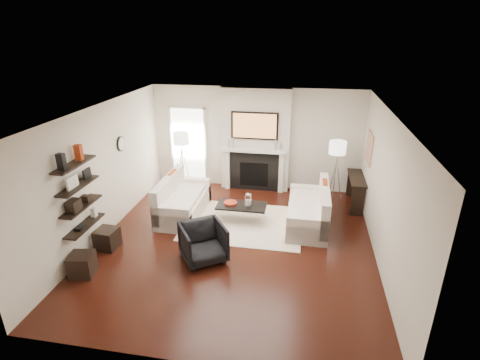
% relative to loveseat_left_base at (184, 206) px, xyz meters
% --- Properties ---
extents(room_envelope, '(6.00, 6.00, 6.00)m').
position_rel_loveseat_left_base_xyz_m(room_envelope, '(1.41, -1.02, 1.14)').
color(room_envelope, black).
rests_on(room_envelope, ground).
extents(chimney_breast, '(1.80, 0.25, 2.70)m').
position_rel_loveseat_left_base_xyz_m(chimney_breast, '(1.41, 1.86, 1.14)').
color(chimney_breast, silver).
rests_on(chimney_breast, floor).
extents(fireplace_surround, '(1.30, 0.02, 1.04)m').
position_rel_loveseat_left_base_xyz_m(fireplace_surround, '(1.41, 1.72, 0.31)').
color(fireplace_surround, black).
rests_on(fireplace_surround, floor).
extents(firebox, '(0.75, 0.02, 0.65)m').
position_rel_loveseat_left_base_xyz_m(firebox, '(1.41, 1.72, 0.24)').
color(firebox, black).
rests_on(firebox, floor).
extents(mantel_pilaster_l, '(0.12, 0.08, 1.10)m').
position_rel_loveseat_left_base_xyz_m(mantel_pilaster_l, '(0.69, 1.69, 0.34)').
color(mantel_pilaster_l, white).
rests_on(mantel_pilaster_l, floor).
extents(mantel_pilaster_r, '(0.12, 0.08, 1.10)m').
position_rel_loveseat_left_base_xyz_m(mantel_pilaster_r, '(2.13, 1.69, 0.34)').
color(mantel_pilaster_r, white).
rests_on(mantel_pilaster_r, floor).
extents(mantel_shelf, '(1.70, 0.18, 0.07)m').
position_rel_loveseat_left_base_xyz_m(mantel_shelf, '(1.41, 1.67, 0.91)').
color(mantel_shelf, white).
rests_on(mantel_shelf, chimney_breast).
extents(tv_body, '(1.20, 0.06, 0.70)m').
position_rel_loveseat_left_base_xyz_m(tv_body, '(1.41, 1.70, 1.57)').
color(tv_body, black).
rests_on(tv_body, chimney_breast).
extents(tv_screen, '(1.10, 0.00, 0.62)m').
position_rel_loveseat_left_base_xyz_m(tv_screen, '(1.41, 1.66, 1.57)').
color(tv_screen, '#BF723F').
rests_on(tv_screen, tv_body).
extents(candlestick_l_tall, '(0.04, 0.04, 0.30)m').
position_rel_loveseat_left_base_xyz_m(candlestick_l_tall, '(0.86, 1.68, 1.09)').
color(candlestick_l_tall, silver).
rests_on(candlestick_l_tall, mantel_shelf).
extents(candlestick_l_short, '(0.04, 0.04, 0.24)m').
position_rel_loveseat_left_base_xyz_m(candlestick_l_short, '(0.73, 1.68, 1.06)').
color(candlestick_l_short, silver).
rests_on(candlestick_l_short, mantel_shelf).
extents(candlestick_r_tall, '(0.04, 0.04, 0.30)m').
position_rel_loveseat_left_base_xyz_m(candlestick_r_tall, '(1.96, 1.68, 1.09)').
color(candlestick_r_tall, silver).
rests_on(candlestick_r_tall, mantel_shelf).
extents(candlestick_r_short, '(0.04, 0.04, 0.24)m').
position_rel_loveseat_left_base_xyz_m(candlestick_r_short, '(2.09, 1.68, 1.06)').
color(candlestick_r_short, silver).
rests_on(candlestick_r_short, mantel_shelf).
extents(hallway_panel, '(0.90, 0.02, 2.10)m').
position_rel_loveseat_left_base_xyz_m(hallway_panel, '(-0.44, 1.96, 0.84)').
color(hallway_panel, white).
rests_on(hallway_panel, floor).
extents(door_trim_l, '(0.06, 0.06, 2.16)m').
position_rel_loveseat_left_base_xyz_m(door_trim_l, '(-0.92, 1.94, 0.84)').
color(door_trim_l, white).
rests_on(door_trim_l, floor).
extents(door_trim_r, '(0.06, 0.06, 2.16)m').
position_rel_loveseat_left_base_xyz_m(door_trim_r, '(0.04, 1.94, 0.84)').
color(door_trim_r, white).
rests_on(door_trim_r, floor).
extents(door_trim_top, '(1.02, 0.06, 0.06)m').
position_rel_loveseat_left_base_xyz_m(door_trim_top, '(-0.44, 1.94, 1.92)').
color(door_trim_top, white).
rests_on(door_trim_top, wall_back).
extents(rug, '(2.60, 2.00, 0.01)m').
position_rel_loveseat_left_base_xyz_m(rug, '(1.44, -0.17, -0.20)').
color(rug, '#F2DEC6').
rests_on(rug, floor).
extents(loveseat_left_base, '(0.85, 1.80, 0.42)m').
position_rel_loveseat_left_base_xyz_m(loveseat_left_base, '(0.00, 0.00, 0.00)').
color(loveseat_left_base, white).
rests_on(loveseat_left_base, floor).
extents(loveseat_left_back, '(0.18, 1.80, 0.80)m').
position_rel_loveseat_left_base_xyz_m(loveseat_left_back, '(-0.33, 0.00, 0.32)').
color(loveseat_left_back, white).
rests_on(loveseat_left_back, floor).
extents(loveseat_left_arm_n, '(0.85, 0.18, 0.60)m').
position_rel_loveseat_left_base_xyz_m(loveseat_left_arm_n, '(0.00, -0.81, 0.09)').
color(loveseat_left_arm_n, white).
rests_on(loveseat_left_arm_n, floor).
extents(loveseat_left_arm_s, '(0.85, 0.18, 0.60)m').
position_rel_loveseat_left_base_xyz_m(loveseat_left_arm_s, '(0.00, 0.81, 0.09)').
color(loveseat_left_arm_s, white).
rests_on(loveseat_left_arm_s, floor).
extents(loveseat_left_cushion, '(0.63, 1.44, 0.10)m').
position_rel_loveseat_left_base_xyz_m(loveseat_left_cushion, '(0.05, 0.00, 0.26)').
color(loveseat_left_cushion, white).
rests_on(loveseat_left_cushion, loveseat_left_base).
extents(pillow_left_orange, '(0.10, 0.42, 0.42)m').
position_rel_loveseat_left_base_xyz_m(pillow_left_orange, '(-0.33, 0.30, 0.52)').
color(pillow_left_orange, '#A43514').
rests_on(pillow_left_orange, loveseat_left_cushion).
extents(pillow_left_charcoal, '(0.10, 0.40, 0.40)m').
position_rel_loveseat_left_base_xyz_m(pillow_left_charcoal, '(-0.33, -0.30, 0.51)').
color(pillow_left_charcoal, black).
rests_on(pillow_left_charcoal, loveseat_left_cushion).
extents(loveseat_right_base, '(0.85, 1.80, 0.42)m').
position_rel_loveseat_left_base_xyz_m(loveseat_right_base, '(2.85, 0.01, 0.00)').
color(loveseat_right_base, white).
rests_on(loveseat_right_base, floor).
extents(loveseat_right_back, '(0.18, 1.80, 0.80)m').
position_rel_loveseat_left_base_xyz_m(loveseat_right_back, '(3.18, 0.01, 0.32)').
color(loveseat_right_back, white).
rests_on(loveseat_right_back, floor).
extents(loveseat_right_arm_n, '(0.85, 0.18, 0.60)m').
position_rel_loveseat_left_base_xyz_m(loveseat_right_arm_n, '(2.85, -0.80, 0.09)').
color(loveseat_right_arm_n, white).
rests_on(loveseat_right_arm_n, floor).
extents(loveseat_right_arm_s, '(0.85, 0.18, 0.60)m').
position_rel_loveseat_left_base_xyz_m(loveseat_right_arm_s, '(2.85, 0.82, 0.09)').
color(loveseat_right_arm_s, white).
rests_on(loveseat_right_arm_s, floor).
extents(loveseat_right_cushion, '(0.63, 1.44, 0.10)m').
position_rel_loveseat_left_base_xyz_m(loveseat_right_cushion, '(2.80, 0.01, 0.26)').
color(loveseat_right_cushion, white).
rests_on(loveseat_right_cushion, loveseat_right_base).
extents(pillow_right_orange, '(0.10, 0.42, 0.42)m').
position_rel_loveseat_left_base_xyz_m(pillow_right_orange, '(3.18, 0.31, 0.52)').
color(pillow_right_orange, '#A43514').
rests_on(pillow_right_orange, loveseat_right_cushion).
extents(pillow_right_charcoal, '(0.10, 0.40, 0.40)m').
position_rel_loveseat_left_base_xyz_m(pillow_right_charcoal, '(3.18, -0.29, 0.51)').
color(pillow_right_charcoal, black).
rests_on(pillow_right_charcoal, loveseat_right_cushion).
extents(coffee_table, '(1.10, 0.55, 0.04)m').
position_rel_loveseat_left_base_xyz_m(coffee_table, '(1.39, -0.10, 0.19)').
color(coffee_table, black).
rests_on(coffee_table, floor).
extents(coffee_leg_nw, '(0.02, 0.02, 0.38)m').
position_rel_loveseat_left_base_xyz_m(coffee_leg_nw, '(0.89, -0.32, -0.02)').
color(coffee_leg_nw, silver).
rests_on(coffee_leg_nw, floor).
extents(coffee_leg_ne, '(0.02, 0.02, 0.38)m').
position_rel_loveseat_left_base_xyz_m(coffee_leg_ne, '(1.89, -0.32, -0.02)').
color(coffee_leg_ne, silver).
rests_on(coffee_leg_ne, floor).
extents(coffee_leg_sw, '(0.02, 0.02, 0.38)m').
position_rel_loveseat_left_base_xyz_m(coffee_leg_sw, '(0.89, 0.12, -0.02)').
color(coffee_leg_sw, silver).
rests_on(coffee_leg_sw, floor).
extents(coffee_leg_se, '(0.02, 0.02, 0.38)m').
position_rel_loveseat_left_base_xyz_m(coffee_leg_se, '(1.89, 0.12, -0.02)').
color(coffee_leg_se, silver).
rests_on(coffee_leg_se, floor).
extents(hurricane_glass, '(0.15, 0.15, 0.26)m').
position_rel_loveseat_left_base_xyz_m(hurricane_glass, '(1.54, -0.10, 0.35)').
color(hurricane_glass, white).
rests_on(hurricane_glass, coffee_table).
extents(hurricane_candle, '(0.10, 0.10, 0.15)m').
position_rel_loveseat_left_base_xyz_m(hurricane_candle, '(1.54, -0.10, 0.29)').
color(hurricane_candle, white).
rests_on(hurricane_candle, coffee_table).
extents(copper_bowl, '(0.30, 0.30, 0.05)m').
position_rel_loveseat_left_base_xyz_m(copper_bowl, '(1.14, -0.10, 0.24)').
color(copper_bowl, red).
rests_on(copper_bowl, coffee_table).
extents(armchair, '(1.04, 1.03, 0.79)m').
position_rel_loveseat_left_base_xyz_m(armchair, '(0.94, -1.68, 0.19)').
color(armchair, black).
rests_on(armchair, floor).
extents(lamp_left_post, '(0.02, 0.02, 1.20)m').
position_rel_loveseat_left_base_xyz_m(lamp_left_post, '(-0.44, 1.36, 0.39)').
color(lamp_left_post, silver).
rests_on(lamp_left_post, floor).
extents(lamp_left_shade, '(0.40, 0.40, 0.30)m').
position_rel_loveseat_left_base_xyz_m(lamp_left_shade, '(-0.44, 1.36, 1.24)').
color(lamp_left_shade, white).
rests_on(lamp_left_shade, lamp_left_post).
extents(lamp_left_leg_a, '(0.25, 0.02, 1.23)m').
position_rel_loveseat_left_base_xyz_m(lamp_left_leg_a, '(-0.33, 1.36, 0.39)').
color(lamp_left_leg_a, silver).
rests_on(lamp_left_leg_a, floor).
extents(lamp_left_leg_b, '(0.14, 0.22, 1.23)m').
position_rel_loveseat_left_base_xyz_m(lamp_left_leg_b, '(-0.49, 1.46, 0.39)').
color(lamp_left_leg_b, silver).
rests_on(lamp_left_leg_b, floor).
extents(lamp_left_leg_c, '(0.14, 0.22, 1.23)m').
position_rel_loveseat_left_base_xyz_m(lamp_left_leg_c, '(-0.49, 1.27, 0.39)').
color(lamp_left_leg_c, silver).
rests_on(lamp_left_leg_c, floor).
extents(lamp_right_post, '(0.02, 0.02, 1.20)m').
position_rel_loveseat_left_base_xyz_m(lamp_right_post, '(3.46, 1.26, 0.39)').
color(lamp_right_post, silver).
rests_on(lamp_right_post, floor).
extents(lamp_right_shade, '(0.40, 0.40, 0.30)m').
position_rel_loveseat_left_base_xyz_m(lamp_right_shade, '(3.46, 1.26, 1.24)').
color(lamp_right_shade, white).
rests_on(lamp_right_shade, lamp_right_post).
extents(lamp_right_leg_a, '(0.25, 0.02, 1.23)m').
position_rel_loveseat_left_base_xyz_m(lamp_right_leg_a, '(3.57, 1.26, 0.39)').
color(lamp_right_leg_a, silver).
rests_on(lamp_right_leg_a, floor).
extents(lamp_right_leg_b, '(0.14, 0.22, 1.23)m').
position_rel_loveseat_left_base_xyz_m(lamp_right_leg_b, '(3.41, 1.35, 0.39)').
color(lamp_right_leg_b, silver).
rests_on(lamp_right_leg_b, floor).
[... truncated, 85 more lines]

